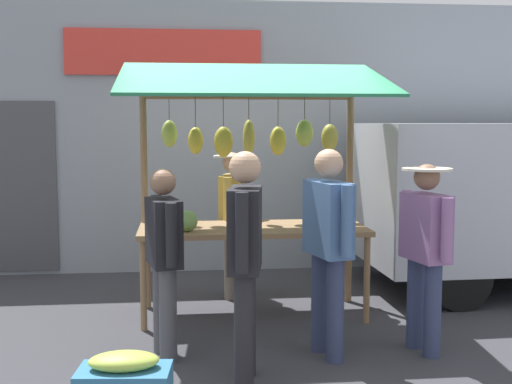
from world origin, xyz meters
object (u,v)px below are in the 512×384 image
Objects in this scene: shopper_in_striped_shirt at (425,243)px; vendor_with_sunhat at (232,213)px; shopper_in_grey_tee at (245,249)px; shopper_with_ponytail at (328,237)px; shopper_with_shopping_bag at (164,251)px; market_stall at (252,157)px.

vendor_with_sunhat is at bearing 23.13° from shopper_in_striped_shirt.
shopper_in_striped_shirt is (-1.52, -0.50, -0.07)m from shopper_in_grey_tee.
shopper_in_grey_tee reaches higher than vendor_with_sunhat.
vendor_with_sunhat is 0.93× the size of shopper_with_ponytail.
shopper_with_ponytail is at bearing 31.18° from vendor_with_sunhat.
shopper_with_shopping_bag is (0.59, -0.61, -0.12)m from shopper_in_grey_tee.
shopper_in_grey_tee is 1.60m from shopper_in_striped_shirt.
shopper_in_striped_shirt is (-0.81, -0.02, -0.07)m from shopper_with_ponytail.
shopper_in_striped_shirt is (-2.12, 0.11, 0.04)m from shopper_with_shopping_bag.
shopper_with_shopping_bag is at bearing -6.15° from vendor_with_sunhat.
market_stall is at bearing 5.73° from shopper_with_ponytail.
shopper_with_ponytail is 1.00× the size of shopper_in_grey_tee.
shopper_with_shopping_bag is 0.98× the size of shopper_in_striped_shirt.
vendor_with_sunhat is 2.48m from shopper_in_grey_tee.
vendor_with_sunhat is at bearing -33.43° from shopper_with_shopping_bag.
vendor_with_sunhat is at bearing 2.60° from shopper_with_ponytail.
market_stall is at bearing -48.59° from shopper_with_shopping_bag.
market_stall is 1.50m from shopper_with_ponytail.
market_stall is at bearing 1.74° from shopper_in_grey_tee.
shopper_in_grey_tee reaches higher than shopper_in_striped_shirt.
market_stall is 1.64× the size of shopper_with_shopping_bag.
market_stall reaches higher than shopper_with_ponytail.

